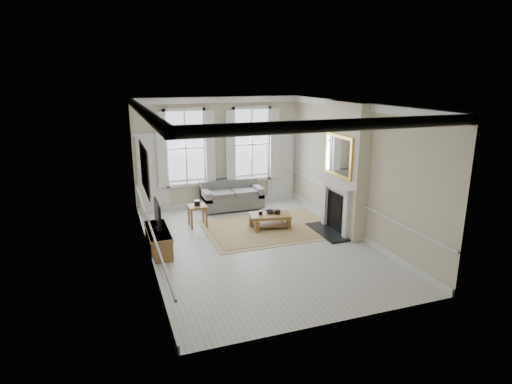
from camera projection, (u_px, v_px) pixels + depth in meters
name	position (u px, v px, depth m)	size (l,w,h in m)	color
floor	(259.00, 245.00, 10.44)	(7.20, 7.20, 0.00)	#B7B5AD
ceiling	(259.00, 104.00, 9.54)	(7.20, 7.20, 0.00)	white
back_wall	(219.00, 152.00, 13.26)	(5.20, 5.20, 0.00)	beige
left_wall	(145.00, 187.00, 9.15)	(7.20, 7.20, 0.00)	beige
right_wall	(355.00, 170.00, 10.84)	(7.20, 7.20, 0.00)	beige
window_left	(186.00, 148.00, 12.82)	(1.26, 0.20, 2.20)	#B2BCC6
window_right	(252.00, 144.00, 13.50)	(1.26, 0.20, 2.20)	#B2BCC6
door_left	(153.00, 175.00, 12.71)	(0.90, 0.08, 2.30)	silver
door_right	(280.00, 165.00, 14.04)	(0.90, 0.08, 2.30)	silver
painting	(144.00, 168.00, 9.34)	(0.05, 1.66, 1.06)	#B1691E
chimney_breast	(345.00, 169.00, 10.96)	(0.35, 1.70, 3.38)	beige
hearth	(327.00, 232.00, 11.27)	(0.55, 1.50, 0.05)	black
fireplace	(335.00, 206.00, 11.14)	(0.21, 1.45, 1.33)	silver
mirror	(338.00, 156.00, 10.80)	(0.06, 1.26, 1.06)	gold
sofa	(231.00, 197.00, 13.25)	(1.83, 0.89, 0.86)	slate
side_table	(197.00, 209.00, 11.65)	(0.50, 0.50, 0.59)	brown
rug	(270.00, 228.00, 11.61)	(3.50, 2.60, 0.02)	#A18553
coffee_table	(270.00, 217.00, 11.53)	(1.18, 0.83, 0.40)	brown
ceramic_pot_a	(261.00, 213.00, 11.45)	(0.11, 0.11, 0.11)	black
ceramic_pot_b	(277.00, 212.00, 11.51)	(0.16, 0.16, 0.11)	black
bowl	(270.00, 212.00, 11.60)	(0.25, 0.25, 0.06)	black
tv_stand	(158.00, 240.00, 10.06)	(0.48, 1.48, 0.53)	brown
tv	(158.00, 213.00, 9.89)	(0.08, 0.90, 0.68)	black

